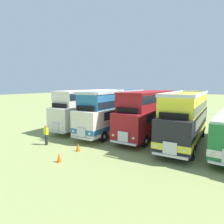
% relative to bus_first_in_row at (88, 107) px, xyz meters
% --- Properties ---
extents(ground_plane, '(200.00, 200.00, 0.00)m').
position_rel_bus_first_in_row_xyz_m(ground_plane, '(11.24, -0.11, -2.47)').
color(ground_plane, '#8C9956').
extents(bus_first_in_row, '(3.08, 10.41, 4.49)m').
position_rel_bus_first_in_row_xyz_m(bus_first_in_row, '(0.00, 0.00, 0.00)').
color(bus_first_in_row, silver).
rests_on(bus_first_in_row, ground).
extents(bus_second_in_row, '(2.93, 10.96, 4.52)m').
position_rel_bus_first_in_row_xyz_m(bus_second_in_row, '(3.75, -0.05, -0.11)').
color(bus_second_in_row, silver).
rests_on(bus_second_in_row, ground).
extents(bus_third_in_row, '(2.79, 9.96, 4.49)m').
position_rel_bus_first_in_row_xyz_m(bus_third_in_row, '(7.49, 0.24, -0.00)').
color(bus_third_in_row, maroon).
rests_on(bus_third_in_row, ground).
extents(bus_fourth_in_row, '(3.11, 10.63, 4.52)m').
position_rel_bus_first_in_row_xyz_m(bus_fourth_in_row, '(11.23, -0.22, -0.11)').
color(bus_fourth_in_row, black).
rests_on(bus_fourth_in_row, ground).
extents(cone_near_end, '(0.36, 0.36, 0.65)m').
position_rel_bus_first_in_row_xyz_m(cone_near_end, '(4.82, -6.89, -2.14)').
color(cone_near_end, orange).
rests_on(cone_near_end, ground).
extents(cone_mid_row, '(0.36, 0.36, 0.65)m').
position_rel_bus_first_in_row_xyz_m(cone_mid_row, '(5.27, -9.19, -2.15)').
color(cone_mid_row, orange).
rests_on(cone_mid_row, ground).
extents(marshal_person, '(0.36, 0.24, 1.73)m').
position_rel_bus_first_in_row_xyz_m(marshal_person, '(1.43, -7.22, -1.58)').
color(marshal_person, '#23232D').
rests_on(marshal_person, ground).
extents(rope_fence_line, '(28.54, 0.08, 1.05)m').
position_rel_bus_first_in_row_xyz_m(rope_fence_line, '(11.24, 12.86, -1.79)').
color(rope_fence_line, '#8C704C').
rests_on(rope_fence_line, ground).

